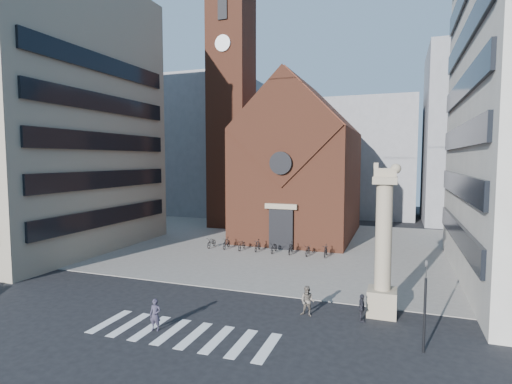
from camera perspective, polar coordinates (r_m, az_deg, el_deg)
ground at (r=24.56m, az=-7.93°, el=-16.51°), size 120.00×120.00×0.00m
piazza at (r=41.63m, az=4.42°, el=-7.57°), size 46.00×30.00×0.05m
zebra_crossing at (r=21.89m, az=-10.44°, el=-19.26°), size 10.20×3.20×0.01m
church at (r=46.54m, az=6.45°, el=3.59°), size 12.00×16.65×18.00m
campanile at (r=52.95m, az=-3.53°, el=12.15°), size 5.50×5.50×31.20m
building_left at (r=46.23m, az=-29.47°, el=9.23°), size 18.00×20.00×26.00m
bg_block_left at (r=67.66m, az=-7.30°, el=6.47°), size 16.00×14.00×22.00m
bg_block_mid at (r=65.41m, az=15.68°, el=4.65°), size 14.00×12.00×18.00m
bg_block_right at (r=63.33m, az=30.24°, el=6.90°), size 16.00×14.00×24.00m
lion_column at (r=23.87m, az=17.72°, el=-8.63°), size 1.63×1.60×8.68m
traffic_light at (r=20.37m, az=23.00°, el=-14.53°), size 0.13×0.16×4.30m
pedestrian_0 at (r=22.25m, az=-14.20°, el=-16.64°), size 0.66×0.48×1.65m
pedestrian_1 at (r=23.58m, az=7.37°, el=-15.21°), size 0.90×0.74×1.71m
pedestrian_2 at (r=23.41m, az=14.86°, el=-15.71°), size 0.49×0.94×1.53m
scooter_0 at (r=40.54m, az=-6.35°, el=-7.17°), size 0.72×1.91×1.00m
scooter_1 at (r=39.84m, az=-4.23°, el=-7.28°), size 0.57×1.85×1.10m
scooter_2 at (r=39.23m, az=-2.02°, el=-7.54°), size 0.72×1.91×1.00m
scooter_3 at (r=38.66m, az=0.25°, el=-7.64°), size 0.57×1.85×1.10m
scooter_4 at (r=38.17m, az=2.58°, el=-7.89°), size 0.72×1.91×1.00m
scooter_5 at (r=37.72m, az=4.98°, el=-7.97°), size 0.57×1.85×1.10m
scooter_6 at (r=37.36m, az=7.43°, el=-8.20°), size 0.72×1.91×1.00m
scooter_7 at (r=37.04m, az=9.92°, el=-8.26°), size 0.57×1.85×1.10m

